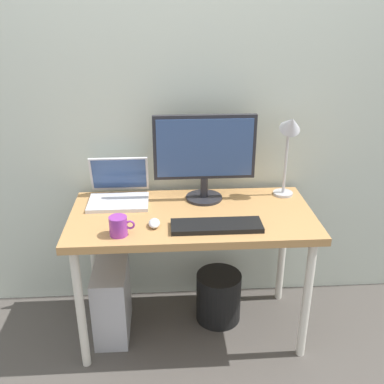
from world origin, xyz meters
name	(u,v)px	position (x,y,z in m)	size (l,w,h in m)	color
ground_plane	(192,327)	(0.00, 0.00, 0.00)	(6.00, 6.00, 0.00)	#4C4742
back_wall	(188,91)	(0.00, 0.37, 1.30)	(4.40, 0.04, 2.60)	silver
desk	(192,226)	(0.00, 0.00, 0.67)	(1.26, 0.61, 0.74)	#B7844C
monitor	(205,153)	(0.08, 0.17, 1.01)	(0.54, 0.20, 0.47)	#232328
laptop	(119,190)	(-0.39, 0.19, 0.80)	(0.32, 0.28, 0.22)	silver
desk_lamp	(290,137)	(0.53, 0.18, 1.09)	(0.11, 0.16, 0.48)	#B2B2B7
keyboard	(217,226)	(0.11, -0.17, 0.75)	(0.44, 0.14, 0.02)	black
mouse	(154,223)	(-0.19, -0.13, 0.76)	(0.06, 0.09, 0.03)	silver
coffee_mug	(119,226)	(-0.36, -0.21, 0.79)	(0.12, 0.09, 0.09)	purple
computer_tower	(112,300)	(-0.45, 0.01, 0.21)	(0.18, 0.36, 0.42)	#B2B2B7
wastebasket	(218,297)	(0.16, 0.08, 0.15)	(0.26, 0.26, 0.30)	black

